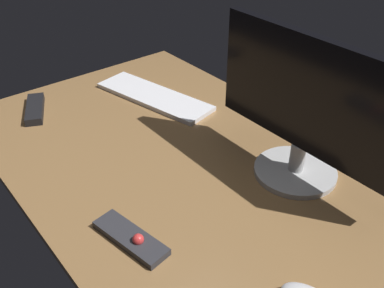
# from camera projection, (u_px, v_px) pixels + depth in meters

# --- Properties ---
(desk) EXTENTS (1.40, 0.84, 0.02)m
(desk) POSITION_uv_depth(u_px,v_px,m) (189.00, 168.00, 1.21)
(desk) COLOR olive
(desk) RESTS_ON ground
(monitor) EXTENTS (0.53, 0.22, 0.38)m
(monitor) POSITION_uv_depth(u_px,v_px,m) (305.00, 108.00, 1.06)
(monitor) COLOR #BABABA
(monitor) RESTS_ON desk
(keyboard) EXTENTS (0.45, 0.22, 0.01)m
(keyboard) POSITION_uv_depth(u_px,v_px,m) (154.00, 96.00, 1.52)
(keyboard) COLOR white
(keyboard) RESTS_ON desk
(media_remote) EXTENTS (0.20, 0.09, 0.03)m
(media_remote) POSITION_uv_depth(u_px,v_px,m) (131.00, 238.00, 0.97)
(media_remote) COLOR #2D2D33
(media_remote) RESTS_ON desk
(tv_remote) EXTENTS (0.18, 0.12, 0.02)m
(tv_remote) POSITION_uv_depth(u_px,v_px,m) (35.00, 109.00, 1.43)
(tv_remote) COLOR black
(tv_remote) RESTS_ON desk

